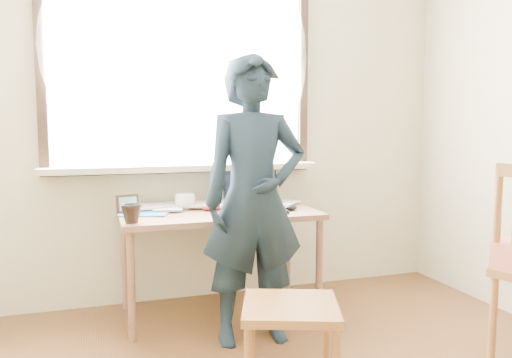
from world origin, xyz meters
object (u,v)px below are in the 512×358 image
object	(u,v)px
mug_white	(185,201)
mug_dark	(132,214)
work_chair	(291,318)
person	(254,200)
desk	(220,222)
laptop	(254,202)

from	to	relation	value
mug_white	mug_dark	world-z (taller)	mug_dark
work_chair	person	world-z (taller)	person
desk	work_chair	xyz separation A→B (m)	(0.05, -1.08, -0.24)
desk	person	bearing A→B (deg)	-79.47
desk	mug_white	world-z (taller)	mug_white
desk	laptop	size ratio (longest dim) A/B	3.27
mug_white	work_chair	world-z (taller)	mug_white
laptop	mug_dark	xyz separation A→B (m)	(-0.78, -0.18, -0.01)
mug_dark	desk	bearing A→B (deg)	20.49
desk	person	size ratio (longest dim) A/B	0.78
mug_white	work_chair	xyz separation A→B (m)	(0.24, -1.24, -0.36)
mug_white	person	xyz separation A→B (m)	(0.28, -0.62, 0.08)
desk	mug_dark	size ratio (longest dim) A/B	10.78
mug_dark	person	xyz separation A→B (m)	(0.65, -0.24, 0.08)
desk	work_chair	size ratio (longest dim) A/B	2.35
mug_dark	work_chair	size ratio (longest dim) A/B	0.22
work_chair	mug_dark	bearing A→B (deg)	125.24
mug_dark	person	bearing A→B (deg)	-20.75
laptop	person	world-z (taller)	person
desk	mug_white	xyz separation A→B (m)	(-0.19, 0.16, 0.12)
mug_white	laptop	bearing A→B (deg)	-24.78
laptop	work_chair	bearing A→B (deg)	-99.15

